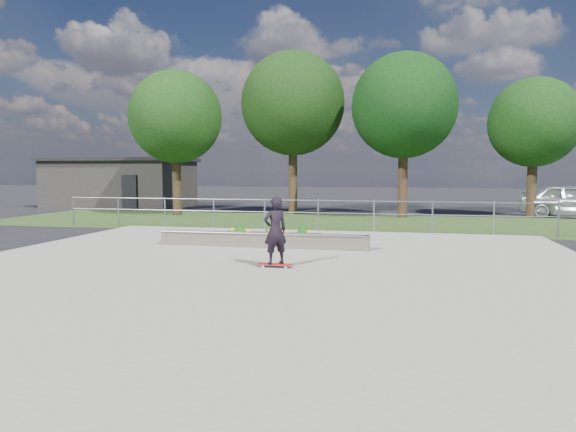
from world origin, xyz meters
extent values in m
plane|color=black|center=(0.00, 0.00, 0.00)|extent=(120.00, 120.00, 0.00)
cube|color=#2B451B|center=(0.00, 11.00, 0.01)|extent=(30.00, 8.00, 0.02)
cube|color=gray|center=(0.00, 0.00, 0.03)|extent=(15.00, 15.00, 0.06)
cylinder|color=#999BA1|center=(-10.00, 7.50, 0.60)|extent=(0.06, 0.06, 1.20)
cylinder|color=gray|center=(-8.00, 7.50, 0.60)|extent=(0.06, 0.06, 1.20)
cylinder|color=gray|center=(-6.00, 7.50, 0.60)|extent=(0.06, 0.06, 1.20)
cylinder|color=gray|center=(-4.00, 7.50, 0.60)|extent=(0.06, 0.06, 1.20)
cylinder|color=#979AA0|center=(-2.00, 7.50, 0.60)|extent=(0.06, 0.06, 1.20)
cylinder|color=gray|center=(0.00, 7.50, 0.60)|extent=(0.06, 0.06, 1.20)
cylinder|color=#9A9EA3|center=(2.00, 7.50, 0.60)|extent=(0.06, 0.06, 1.20)
cylinder|color=gray|center=(4.00, 7.50, 0.60)|extent=(0.06, 0.06, 1.20)
cylinder|color=#95989D|center=(6.00, 7.50, 0.60)|extent=(0.06, 0.06, 1.20)
cylinder|color=gray|center=(8.00, 7.50, 0.60)|extent=(0.06, 0.06, 1.20)
cylinder|color=gray|center=(0.00, 7.50, 1.15)|extent=(20.00, 0.04, 0.04)
cylinder|color=gray|center=(0.00, 7.50, 0.70)|extent=(20.00, 0.04, 0.04)
cube|color=#282624|center=(-14.00, 18.00, 1.40)|extent=(8.00, 5.00, 2.80)
cube|color=black|center=(-14.00, 18.00, 2.90)|extent=(8.40, 5.40, 0.20)
cube|color=black|center=(-12.00, 15.45, 1.00)|extent=(0.90, 0.10, 2.00)
cylinder|color=#2F2012|center=(-8.00, 13.00, 1.46)|extent=(0.44, 0.44, 2.93)
sphere|color=black|center=(-8.00, 13.00, 4.88)|extent=(4.55, 4.55, 4.55)
cylinder|color=#2F2113|center=(-2.50, 15.00, 1.69)|extent=(0.44, 0.44, 3.38)
sphere|color=black|center=(-2.50, 15.00, 5.62)|extent=(5.25, 5.25, 5.25)
cylinder|color=#311E13|center=(3.00, 14.00, 1.57)|extent=(0.44, 0.44, 3.15)
sphere|color=black|center=(3.00, 14.00, 5.25)|extent=(4.90, 4.90, 4.90)
cylinder|color=#322114|center=(9.00, 15.50, 1.35)|extent=(0.44, 0.44, 2.70)
sphere|color=black|center=(9.00, 15.50, 4.50)|extent=(4.20, 4.20, 4.20)
cube|color=brown|center=(-0.89, 3.09, 0.26)|extent=(6.00, 0.40, 0.40)
cylinder|color=gray|center=(-0.89, 2.89, 0.46)|extent=(6.00, 0.06, 0.06)
cube|color=brown|center=(-3.79, 3.09, 0.26)|extent=(0.15, 0.42, 0.40)
cube|color=brown|center=(2.01, 3.09, 0.26)|extent=(0.15, 0.42, 0.40)
cube|color=black|center=(-0.95, 4.05, 0.18)|extent=(3.00, 1.20, 0.25)
sphere|color=yellow|center=(-2.15, 4.15, 0.39)|extent=(0.14, 0.14, 0.14)
sphere|color=yellow|center=(-1.55, 3.95, 0.39)|extent=(0.14, 0.14, 0.14)
sphere|color=gold|center=(-0.95, 4.15, 0.39)|extent=(0.14, 0.14, 0.14)
sphere|color=yellow|center=(-0.35, 3.95, 0.39)|extent=(0.14, 0.14, 0.14)
sphere|color=yellow|center=(0.25, 4.15, 0.39)|extent=(0.14, 0.14, 0.14)
cone|color=#164814|center=(-1.95, 4.30, 0.49)|extent=(0.44, 0.44, 0.36)
cone|color=#204915|center=(-0.95, 4.30, 0.49)|extent=(0.44, 0.44, 0.36)
cone|color=#134414|center=(0.05, 4.30, 0.49)|extent=(0.44, 0.44, 0.36)
cylinder|color=white|center=(-0.06, 0.08, 0.09)|extent=(0.05, 0.03, 0.05)
cylinder|color=silver|center=(-0.06, 0.26, 0.09)|extent=(0.05, 0.03, 0.05)
cylinder|color=white|center=(0.46, 0.08, 0.09)|extent=(0.05, 0.03, 0.05)
cylinder|color=silver|center=(0.46, 0.26, 0.09)|extent=(0.05, 0.03, 0.05)
cylinder|color=#A6A5AB|center=(-0.06, 0.17, 0.11)|extent=(0.02, 0.18, 0.02)
cylinder|color=#A6A6AC|center=(0.46, 0.17, 0.11)|extent=(0.02, 0.18, 0.02)
cube|color=#A71F14|center=(0.20, 0.17, 0.13)|extent=(0.80, 0.21, 0.02)
imported|color=black|center=(0.20, 0.17, 0.89)|extent=(0.65, 0.62, 1.50)
imported|color=silver|center=(10.95, 15.53, 0.81)|extent=(5.15, 3.62, 1.63)
camera|label=1|loc=(2.90, -10.81, 2.20)|focal=32.00mm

